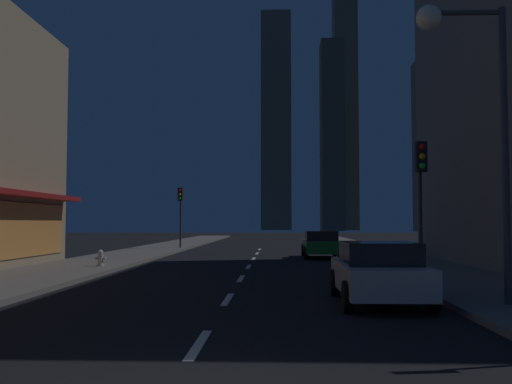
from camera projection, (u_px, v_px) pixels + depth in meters
name	position (u px, v px, depth m)	size (l,w,h in m)	color
ground_plane	(258.00, 252.00, 37.59)	(78.00, 136.00, 0.10)	black
sidewalk_right	(365.00, 250.00, 37.34)	(4.00, 76.00, 0.15)	#605E59
sidewalk_left	(153.00, 250.00, 37.86)	(4.00, 76.00, 0.15)	#605E59
lane_marking_center	(245.00, 272.00, 21.83)	(0.16, 38.60, 0.01)	silver
skyscraper_distant_tall	(276.00, 121.00, 146.37)	(7.65, 7.33, 55.91)	#615C49
skyscraper_distant_mid	(332.00, 136.00, 130.52)	(5.13, 7.14, 43.53)	#494536
skyscraper_distant_short	(345.00, 93.00, 142.15)	(5.69, 7.15, 68.53)	brown
skyscraper_distant_slender	(433.00, 145.00, 120.20)	(6.70, 8.69, 36.47)	#4D493A
car_parked_near	(378.00, 272.00, 13.34)	(1.98, 4.24, 1.45)	silver
car_parked_far	(321.00, 244.00, 30.59)	(1.98, 4.24, 1.45)	#1E722D
fire_hydrant_far_left	(100.00, 258.00, 22.92)	(0.42, 0.30, 0.65)	#B2B2B2
traffic_light_near_right	(421.00, 179.00, 16.88)	(0.32, 0.48, 4.20)	#2D2D2D
traffic_light_far_left	(180.00, 204.00, 39.57)	(0.32, 0.48, 4.20)	#2D2D2D
street_lamp_right	(465.00, 79.00, 12.51)	(1.96, 0.56, 6.58)	#38383D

